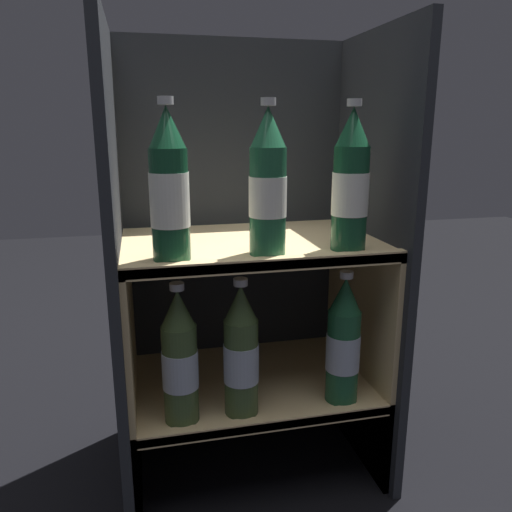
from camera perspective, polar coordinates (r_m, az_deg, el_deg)
The scene contains 11 objects.
fridge_back_wall at distance 1.30m, azimuth -2.54°, elevation 1.31°, with size 0.59×0.02×1.00m, color #23262B.
fridge_side_left at distance 1.09m, azimuth -15.51°, elevation -1.85°, with size 0.02×0.41×1.00m, color #23262B.
fridge_side_right at distance 1.20m, azimuth 12.75°, elevation -0.12°, with size 0.02×0.41×1.00m, color #23262B.
shelf_lower at distance 1.23m, azimuth -0.51°, elevation -15.82°, with size 0.55×0.37×0.22m.
shelf_upper at distance 1.13m, azimuth -0.57°, elevation -6.12°, with size 0.55×0.37×0.56m.
bottle_upper_front_0 at distance 0.92m, azimuth -9.88°, elevation 7.48°, with size 0.07×0.07×0.29m.
bottle_upper_front_1 at distance 0.95m, azimuth 1.36°, elevation 7.97°, with size 0.07×0.07×0.29m.
bottle_upper_front_2 at distance 1.00m, azimuth 10.75°, elevation 8.06°, with size 0.07×0.07×0.29m.
bottle_lower_front_0 at distance 1.02m, azimuth -8.69°, elevation -11.67°, with size 0.07×0.07×0.29m.
bottle_lower_front_1 at distance 1.03m, azimuth -1.71°, elevation -11.12°, with size 0.07×0.07×0.29m.
bottle_lower_front_2 at distance 1.09m, azimuth 9.94°, elevation -9.82°, with size 0.07×0.07×0.29m.
Camera 1 is at (-0.23, -0.86, 0.80)m, focal length 35.00 mm.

